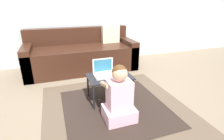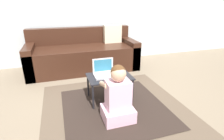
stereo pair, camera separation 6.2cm
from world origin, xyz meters
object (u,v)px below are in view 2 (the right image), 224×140
Objects in this scene: laptop at (105,73)px; computer_mouse at (120,74)px; person_seated at (118,97)px; laptop_desk at (110,79)px; couch at (84,55)px.

computer_mouse is at bearing -20.02° from laptop.
computer_mouse is at bearing 67.32° from person_seated.
person_seated is (-0.04, -0.44, -0.03)m from laptop_desk.
couch is 18.86× the size of computer_mouse.
computer_mouse is (0.19, -0.07, -0.02)m from laptop.
person_seated reaches higher than computer_mouse.
laptop_desk is 0.15m from computer_mouse.
laptop_desk is (0.14, -1.31, 0.02)m from couch.
laptop is at bearing 92.06° from person_seated.
couch is 1.32m from laptop_desk.
laptop_desk is at bearing 166.66° from computer_mouse.
computer_mouse is (0.27, -1.35, 0.08)m from couch.
person_seated is at bearing -87.94° from laptop.
laptop is at bearing 159.98° from computer_mouse.
couch is 1.76m from person_seated.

